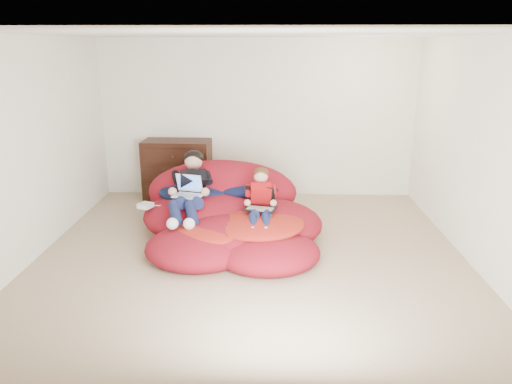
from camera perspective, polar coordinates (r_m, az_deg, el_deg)
name	(u,v)px	position (r m, az deg, el deg)	size (l,w,h in m)	color
room_shell	(251,237)	(5.90, -0.57, -5.12)	(5.10, 5.10, 2.77)	tan
dresser	(178,170)	(8.07, -8.96, 2.55)	(1.07, 0.61, 0.94)	black
beanbag_pile	(228,217)	(6.44, -3.21, -2.86)	(2.38, 2.45, 0.95)	maroon
cream_pillow	(191,174)	(7.17, -7.44, 2.06)	(0.43, 0.27, 0.27)	silver
older_boy	(190,185)	(6.43, -7.55, 0.79)	(0.47, 1.30, 0.70)	black
younger_boy	(260,198)	(6.06, 0.52, -0.70)	(0.29, 0.90, 0.61)	#B51013
laptop_white	(188,190)	(6.31, -7.73, 0.23)	(0.40, 0.40, 0.25)	silver
laptop_black	(260,202)	(6.05, 0.51, -1.18)	(0.42, 0.46, 0.25)	black
power_adapter	(146,205)	(6.52, -12.51, -1.51)	(0.16, 0.16, 0.06)	silver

